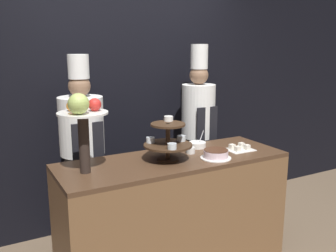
{
  "coord_description": "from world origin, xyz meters",
  "views": [
    {
      "loc": [
        -1.44,
        -2.21,
        1.86
      ],
      "look_at": [
        0.0,
        0.43,
        1.19
      ],
      "focal_mm": 40.0,
      "sensor_mm": 36.0,
      "label": 1
    }
  ],
  "objects_px": {
    "tiered_stand": "(168,140)",
    "cup_white": "(190,150)",
    "cake_round": "(216,154)",
    "fruit_pedestal": "(82,118)",
    "chef_center_left": "(198,126)",
    "cake_square_tray": "(239,148)",
    "serving_bowl_far": "(197,145)",
    "chef_left": "(82,145)"
  },
  "relations": [
    {
      "from": "tiered_stand",
      "to": "cup_white",
      "type": "distance_m",
      "value": 0.31
    },
    {
      "from": "cake_round",
      "to": "cup_white",
      "type": "xyz_separation_m",
      "value": [
        -0.1,
        0.22,
        -0.01
      ]
    },
    {
      "from": "tiered_stand",
      "to": "fruit_pedestal",
      "type": "height_order",
      "value": "fruit_pedestal"
    },
    {
      "from": "cup_white",
      "to": "chef_center_left",
      "type": "height_order",
      "value": "chef_center_left"
    },
    {
      "from": "cake_square_tray",
      "to": "serving_bowl_far",
      "type": "bearing_deg",
      "value": 138.61
    },
    {
      "from": "cake_round",
      "to": "chef_center_left",
      "type": "xyz_separation_m",
      "value": [
        0.35,
        0.8,
        0.05
      ]
    },
    {
      "from": "cake_square_tray",
      "to": "serving_bowl_far",
      "type": "distance_m",
      "value": 0.37
    },
    {
      "from": "serving_bowl_far",
      "to": "chef_left",
      "type": "bearing_deg",
      "value": 153.68
    },
    {
      "from": "fruit_pedestal",
      "to": "cup_white",
      "type": "relative_size",
      "value": 7.57
    },
    {
      "from": "tiered_stand",
      "to": "cake_round",
      "type": "bearing_deg",
      "value": -21.65
    },
    {
      "from": "chef_left",
      "to": "cake_round",
      "type": "bearing_deg",
      "value": -42.62
    },
    {
      "from": "cup_white",
      "to": "chef_center_left",
      "type": "bearing_deg",
      "value": 51.96
    },
    {
      "from": "fruit_pedestal",
      "to": "chef_center_left",
      "type": "distance_m",
      "value": 1.57
    },
    {
      "from": "cup_white",
      "to": "serving_bowl_far",
      "type": "distance_m",
      "value": 0.2
    },
    {
      "from": "fruit_pedestal",
      "to": "chef_center_left",
      "type": "bearing_deg",
      "value": 25.21
    },
    {
      "from": "cake_round",
      "to": "chef_left",
      "type": "distance_m",
      "value": 1.19
    },
    {
      "from": "fruit_pedestal",
      "to": "chef_left",
      "type": "relative_size",
      "value": 0.33
    },
    {
      "from": "serving_bowl_far",
      "to": "chef_left",
      "type": "height_order",
      "value": "chef_left"
    },
    {
      "from": "serving_bowl_far",
      "to": "chef_center_left",
      "type": "bearing_deg",
      "value": 56.25
    },
    {
      "from": "cup_white",
      "to": "serving_bowl_far",
      "type": "height_order",
      "value": "serving_bowl_far"
    },
    {
      "from": "fruit_pedestal",
      "to": "cake_round",
      "type": "distance_m",
      "value": 1.12
    },
    {
      "from": "serving_bowl_far",
      "to": "chef_center_left",
      "type": "relative_size",
      "value": 0.08
    },
    {
      "from": "tiered_stand",
      "to": "serving_bowl_far",
      "type": "distance_m",
      "value": 0.48
    },
    {
      "from": "cake_round",
      "to": "fruit_pedestal",
      "type": "bearing_deg",
      "value": 171.93
    },
    {
      "from": "serving_bowl_far",
      "to": "chef_center_left",
      "type": "distance_m",
      "value": 0.55
    },
    {
      "from": "tiered_stand",
      "to": "chef_center_left",
      "type": "distance_m",
      "value": 0.98
    },
    {
      "from": "cup_white",
      "to": "serving_bowl_far",
      "type": "bearing_deg",
      "value": 39.89
    },
    {
      "from": "fruit_pedestal",
      "to": "chef_center_left",
      "type": "relative_size",
      "value": 0.32
    },
    {
      "from": "fruit_pedestal",
      "to": "cake_round",
      "type": "height_order",
      "value": "fruit_pedestal"
    },
    {
      "from": "cake_round",
      "to": "cake_square_tray",
      "type": "relative_size",
      "value": 1.08
    },
    {
      "from": "fruit_pedestal",
      "to": "cup_white",
      "type": "height_order",
      "value": "fruit_pedestal"
    },
    {
      "from": "cake_square_tray",
      "to": "serving_bowl_far",
      "type": "relative_size",
      "value": 1.51
    },
    {
      "from": "chef_center_left",
      "to": "fruit_pedestal",
      "type": "bearing_deg",
      "value": -154.79
    },
    {
      "from": "fruit_pedestal",
      "to": "cup_white",
      "type": "bearing_deg",
      "value": 4.59
    },
    {
      "from": "cake_round",
      "to": "cup_white",
      "type": "relative_size",
      "value": 3.21
    },
    {
      "from": "tiered_stand",
      "to": "cake_round",
      "type": "height_order",
      "value": "tiered_stand"
    },
    {
      "from": "cake_square_tray",
      "to": "chef_center_left",
      "type": "height_order",
      "value": "chef_center_left"
    },
    {
      "from": "tiered_stand",
      "to": "cake_square_tray",
      "type": "bearing_deg",
      "value": -3.6
    },
    {
      "from": "cake_round",
      "to": "serving_bowl_far",
      "type": "height_order",
      "value": "serving_bowl_far"
    },
    {
      "from": "cake_square_tray",
      "to": "chef_left",
      "type": "relative_size",
      "value": 0.13
    },
    {
      "from": "fruit_pedestal",
      "to": "tiered_stand",
      "type": "bearing_deg",
      "value": -0.26
    },
    {
      "from": "cup_white",
      "to": "chef_center_left",
      "type": "relative_size",
      "value": 0.04
    }
  ]
}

